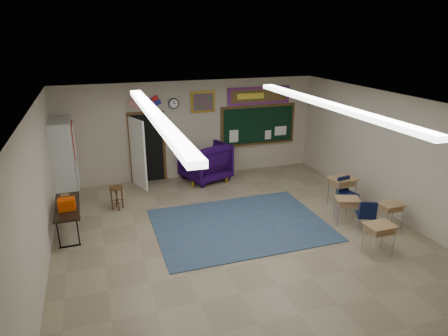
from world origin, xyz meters
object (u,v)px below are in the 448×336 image
object	(u,v)px
wingback_armchair	(205,161)
folding_table	(69,218)
student_desk_front_left	(346,210)
wooden_stool	(117,198)
student_desk_front_right	(342,190)

from	to	relation	value
wingback_armchair	folding_table	xyz separation A→B (m)	(-3.91, -2.32, -0.22)
student_desk_front_left	folding_table	distance (m)	6.47
wingback_armchair	wooden_stool	size ratio (longest dim) A/B	2.11
folding_table	wooden_stool	xyz separation A→B (m)	(1.14, 0.96, -0.05)
student_desk_front_right	wingback_armchair	bearing A→B (deg)	130.65
student_desk_front_left	student_desk_front_right	world-z (taller)	student_desk_front_right
wingback_armchair	wooden_stool	bearing A→B (deg)	6.43
student_desk_front_left	wooden_stool	distance (m)	5.74
wingback_armchair	student_desk_front_left	xyz separation A→B (m)	(2.35, -3.99, -0.21)
student_desk_front_right	wooden_stool	world-z (taller)	student_desk_front_right
wingback_armchair	wooden_stool	xyz separation A→B (m)	(-2.77, -1.37, -0.27)
folding_table	wooden_stool	bearing A→B (deg)	39.26
student_desk_front_left	student_desk_front_right	size ratio (longest dim) A/B	0.85
student_desk_front_left	folding_table	bearing A→B (deg)	-175.73
wingback_armchair	folding_table	bearing A→B (deg)	10.86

